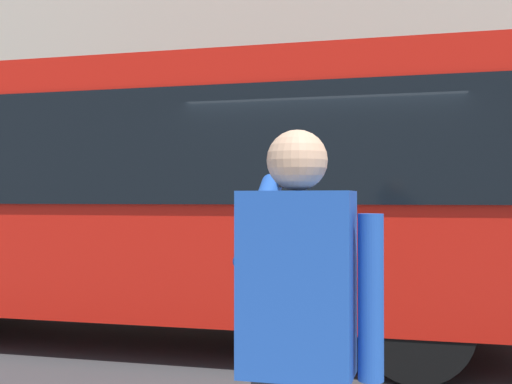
# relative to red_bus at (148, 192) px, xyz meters

# --- Properties ---
(ground_plane) EXTENTS (60.00, 60.00, 0.00)m
(ground_plane) POSITION_rel_red_bus_xyz_m (-2.20, 0.17, -1.68)
(ground_plane) COLOR #38383A
(red_bus) EXTENTS (9.05, 2.54, 3.08)m
(red_bus) POSITION_rel_red_bus_xyz_m (0.00, 0.00, 0.00)
(red_bus) COLOR red
(red_bus) RESTS_ON ground_plane
(pedestrian_photographer) EXTENTS (0.53, 0.52, 1.70)m
(pedestrian_photographer) POSITION_rel_red_bus_xyz_m (-2.69, 4.70, -0.54)
(pedestrian_photographer) COLOR #2D2D33
(pedestrian_photographer) RESTS_ON sidewalk_curb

